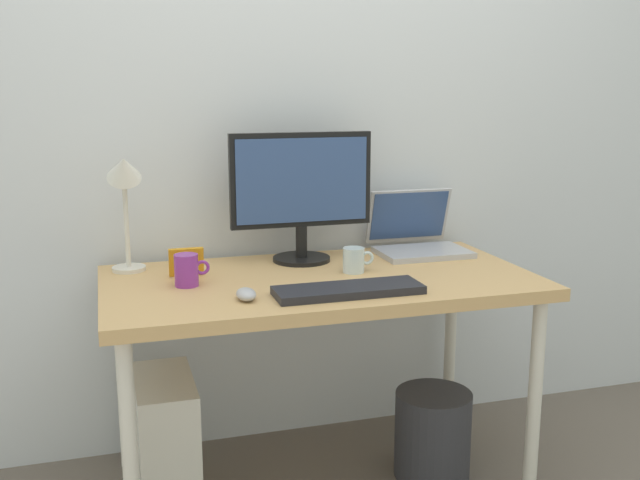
{
  "coord_description": "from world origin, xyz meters",
  "views": [
    {
      "loc": [
        -0.65,
        -2.18,
        1.32
      ],
      "look_at": [
        0.0,
        0.0,
        0.84
      ],
      "focal_mm": 41.09,
      "sensor_mm": 36.0,
      "label": 1
    }
  ],
  "objects_px": {
    "monitor": "(303,189)",
    "coffee_mug": "(187,270)",
    "laptop": "(417,236)",
    "desk_lamp": "(125,186)",
    "keyboard": "(348,290)",
    "mouse": "(246,294)",
    "wastebasket": "(433,434)",
    "computer_tower": "(167,441)",
    "glass_cup": "(354,260)",
    "desk": "(320,295)",
    "photo_frame": "(186,262)"
  },
  "relations": [
    {
      "from": "keyboard",
      "to": "wastebasket",
      "type": "xyz_separation_m",
      "value": [
        0.36,
        0.15,
        -0.58
      ]
    },
    {
      "from": "keyboard",
      "to": "desk_lamp",
      "type": "bearing_deg",
      "value": 144.12
    },
    {
      "from": "computer_tower",
      "to": "mouse",
      "type": "bearing_deg",
      "value": -43.17
    },
    {
      "from": "keyboard",
      "to": "laptop",
      "type": "bearing_deg",
      "value": 47.42
    },
    {
      "from": "keyboard",
      "to": "photo_frame",
      "type": "relative_size",
      "value": 4.0
    },
    {
      "from": "glass_cup",
      "to": "wastebasket",
      "type": "distance_m",
      "value": 0.67
    },
    {
      "from": "desk_lamp",
      "to": "photo_frame",
      "type": "bearing_deg",
      "value": -28.84
    },
    {
      "from": "laptop",
      "to": "photo_frame",
      "type": "bearing_deg",
      "value": -172.26
    },
    {
      "from": "glass_cup",
      "to": "photo_frame",
      "type": "xyz_separation_m",
      "value": [
        -0.53,
        0.11,
        0.01
      ]
    },
    {
      "from": "coffee_mug",
      "to": "glass_cup",
      "type": "height_order",
      "value": "coffee_mug"
    },
    {
      "from": "desk_lamp",
      "to": "coffee_mug",
      "type": "bearing_deg",
      "value": -52.56
    },
    {
      "from": "desk_lamp",
      "to": "laptop",
      "type": "bearing_deg",
      "value": 1.1
    },
    {
      "from": "laptop",
      "to": "wastebasket",
      "type": "relative_size",
      "value": 1.07
    },
    {
      "from": "laptop",
      "to": "glass_cup",
      "type": "height_order",
      "value": "laptop"
    },
    {
      "from": "glass_cup",
      "to": "wastebasket",
      "type": "xyz_separation_m",
      "value": [
        0.26,
        -0.09,
        -0.61
      ]
    },
    {
      "from": "mouse",
      "to": "wastebasket",
      "type": "relative_size",
      "value": 0.3
    },
    {
      "from": "desk_lamp",
      "to": "photo_frame",
      "type": "relative_size",
      "value": 3.72
    },
    {
      "from": "mouse",
      "to": "glass_cup",
      "type": "bearing_deg",
      "value": 27.73
    },
    {
      "from": "glass_cup",
      "to": "desk",
      "type": "bearing_deg",
      "value": -170.58
    },
    {
      "from": "desk",
      "to": "glass_cup",
      "type": "xyz_separation_m",
      "value": [
        0.12,
        0.02,
        0.1
      ]
    },
    {
      "from": "laptop",
      "to": "desk_lamp",
      "type": "relative_size",
      "value": 0.78
    },
    {
      "from": "desk",
      "to": "coffee_mug",
      "type": "height_order",
      "value": "coffee_mug"
    },
    {
      "from": "monitor",
      "to": "coffee_mug",
      "type": "height_order",
      "value": "monitor"
    },
    {
      "from": "desk",
      "to": "computer_tower",
      "type": "bearing_deg",
      "value": 177.41
    },
    {
      "from": "coffee_mug",
      "to": "wastebasket",
      "type": "bearing_deg",
      "value": -5.64
    },
    {
      "from": "monitor",
      "to": "computer_tower",
      "type": "distance_m",
      "value": 0.94
    },
    {
      "from": "computer_tower",
      "to": "wastebasket",
      "type": "bearing_deg",
      "value": -5.94
    },
    {
      "from": "photo_frame",
      "to": "computer_tower",
      "type": "xyz_separation_m",
      "value": [
        -0.09,
        -0.1,
        -0.56
      ]
    },
    {
      "from": "desk_lamp",
      "to": "mouse",
      "type": "xyz_separation_m",
      "value": [
        0.31,
        -0.41,
        -0.27
      ]
    },
    {
      "from": "desk",
      "to": "wastebasket",
      "type": "height_order",
      "value": "desk"
    },
    {
      "from": "desk",
      "to": "coffee_mug",
      "type": "distance_m",
      "value": 0.44
    },
    {
      "from": "desk_lamp",
      "to": "keyboard",
      "type": "relative_size",
      "value": 0.93
    },
    {
      "from": "desk_lamp",
      "to": "photo_frame",
      "type": "height_order",
      "value": "desk_lamp"
    },
    {
      "from": "desk_lamp",
      "to": "computer_tower",
      "type": "height_order",
      "value": "desk_lamp"
    },
    {
      "from": "keyboard",
      "to": "coffee_mug",
      "type": "bearing_deg",
      "value": 153.06
    },
    {
      "from": "monitor",
      "to": "photo_frame",
      "type": "relative_size",
      "value": 4.49
    },
    {
      "from": "laptop",
      "to": "desk",
      "type": "bearing_deg",
      "value": -151.29
    },
    {
      "from": "desk",
      "to": "laptop",
      "type": "bearing_deg",
      "value": 28.71
    },
    {
      "from": "glass_cup",
      "to": "monitor",
      "type": "bearing_deg",
      "value": 120.33
    },
    {
      "from": "laptop",
      "to": "monitor",
      "type": "bearing_deg",
      "value": -177.38
    },
    {
      "from": "monitor",
      "to": "glass_cup",
      "type": "distance_m",
      "value": 0.32
    },
    {
      "from": "photo_frame",
      "to": "coffee_mug",
      "type": "bearing_deg",
      "value": -95.39
    },
    {
      "from": "desk",
      "to": "computer_tower",
      "type": "distance_m",
      "value": 0.67
    },
    {
      "from": "desk_lamp",
      "to": "coffee_mug",
      "type": "height_order",
      "value": "desk_lamp"
    },
    {
      "from": "desk_lamp",
      "to": "keyboard",
      "type": "bearing_deg",
      "value": -35.88
    },
    {
      "from": "monitor",
      "to": "glass_cup",
      "type": "relative_size",
      "value": 4.7
    },
    {
      "from": "keyboard",
      "to": "coffee_mug",
      "type": "distance_m",
      "value": 0.5
    },
    {
      "from": "desk",
      "to": "computer_tower",
      "type": "relative_size",
      "value": 3.26
    },
    {
      "from": "desk",
      "to": "photo_frame",
      "type": "distance_m",
      "value": 0.44
    },
    {
      "from": "desk",
      "to": "monitor",
      "type": "height_order",
      "value": "monitor"
    }
  ]
}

